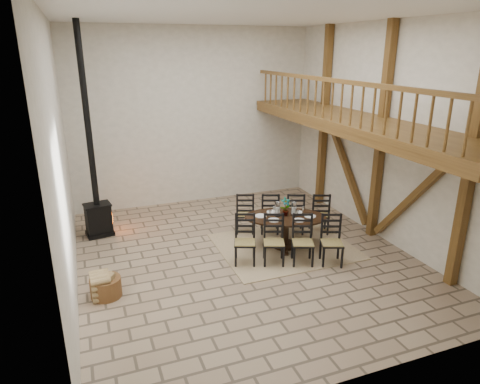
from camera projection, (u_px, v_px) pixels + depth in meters
name	position (u px, v px, depth m)	size (l,w,h in m)	color
ground	(244.00, 256.00, 9.51)	(8.00, 8.00, 0.00)	#998266
room_shell	(298.00, 118.00, 8.95)	(7.02, 8.02, 5.01)	silver
rug	(284.00, 246.00, 9.96)	(3.00, 2.50, 0.02)	tan
dining_table	(285.00, 232.00, 9.84)	(2.88, 2.76, 1.19)	black
wood_stove	(95.00, 191.00, 10.24)	(0.69, 0.57, 5.00)	black
log_basket	(106.00, 286.00, 7.92)	(0.57, 0.57, 0.47)	brown
log_stack	(101.00, 286.00, 7.88)	(0.37, 0.49, 0.48)	tan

